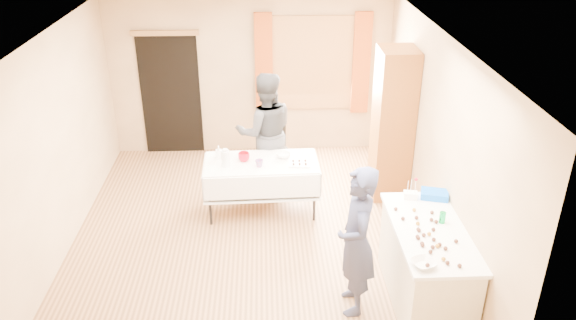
{
  "coord_description": "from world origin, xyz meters",
  "views": [
    {
      "loc": [
        0.21,
        -5.98,
        4.09
      ],
      "look_at": [
        0.48,
        0.0,
        1.13
      ],
      "focal_mm": 35.0,
      "sensor_mm": 36.0,
      "label": 1
    }
  ],
  "objects_px": {
    "chair": "(276,161)",
    "girl": "(356,242)",
    "counter": "(426,266)",
    "party_table": "(261,182)",
    "cabinet": "(393,125)",
    "woman": "(266,133)"
  },
  "relations": [
    {
      "from": "chair",
      "to": "girl",
      "type": "height_order",
      "value": "girl"
    },
    {
      "from": "counter",
      "to": "party_table",
      "type": "relative_size",
      "value": 0.99
    },
    {
      "from": "party_table",
      "to": "counter",
      "type": "bearing_deg",
      "value": -50.09
    },
    {
      "from": "cabinet",
      "to": "woman",
      "type": "xyz_separation_m",
      "value": [
        -1.76,
        0.25,
        -0.19
      ]
    },
    {
      "from": "party_table",
      "to": "girl",
      "type": "bearing_deg",
      "value": -66.15
    },
    {
      "from": "party_table",
      "to": "chair",
      "type": "relative_size",
      "value": 1.59
    },
    {
      "from": "girl",
      "to": "woman",
      "type": "height_order",
      "value": "woman"
    },
    {
      "from": "chair",
      "to": "party_table",
      "type": "bearing_deg",
      "value": -120.91
    },
    {
      "from": "party_table",
      "to": "cabinet",
      "type": "bearing_deg",
      "value": 10.81
    },
    {
      "from": "counter",
      "to": "girl",
      "type": "height_order",
      "value": "girl"
    },
    {
      "from": "counter",
      "to": "girl",
      "type": "relative_size",
      "value": 0.93
    },
    {
      "from": "cabinet",
      "to": "chair",
      "type": "distance_m",
      "value": 1.86
    },
    {
      "from": "cabinet",
      "to": "girl",
      "type": "distance_m",
      "value": 2.59
    },
    {
      "from": "counter",
      "to": "chair",
      "type": "height_order",
      "value": "chair"
    },
    {
      "from": "party_table",
      "to": "girl",
      "type": "distance_m",
      "value": 2.27
    },
    {
      "from": "cabinet",
      "to": "counter",
      "type": "relative_size",
      "value": 1.39
    },
    {
      "from": "party_table",
      "to": "girl",
      "type": "relative_size",
      "value": 0.94
    },
    {
      "from": "cabinet",
      "to": "woman",
      "type": "relative_size",
      "value": 1.22
    },
    {
      "from": "cabinet",
      "to": "counter",
      "type": "xyz_separation_m",
      "value": [
        -0.1,
        -2.36,
        -0.63
      ]
    },
    {
      "from": "party_table",
      "to": "girl",
      "type": "xyz_separation_m",
      "value": [
        0.96,
        -2.02,
        0.38
      ]
    },
    {
      "from": "girl",
      "to": "woman",
      "type": "distance_m",
      "value": 2.82
    },
    {
      "from": "counter",
      "to": "chair",
      "type": "distance_m",
      "value": 3.25
    }
  ]
}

